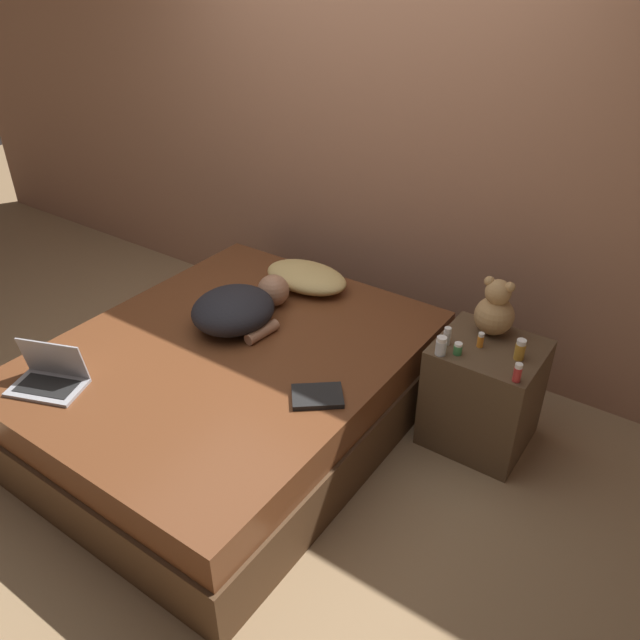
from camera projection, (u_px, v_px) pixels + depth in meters
The scene contains 15 objects.
ground_plane at pixel (235, 422), 3.43m from camera, with size 12.00×12.00×0.00m, color #937551.
wall_back at pixel (365, 132), 3.65m from camera, with size 8.00×0.06×2.60m.
bed at pixel (232, 387), 3.30m from camera, with size 1.65×2.01×0.49m.
nightstand at pixel (483, 393), 3.18m from camera, with size 0.50×0.47×0.58m.
pillow at pixel (306, 277), 3.69m from camera, with size 0.53×0.33×0.13m.
person_lying at pixel (239, 308), 3.32m from camera, with size 0.46×0.64×0.20m.
laptop at pixel (49, 376), 2.89m from camera, with size 0.38×0.31×0.21m.
teddy_bear at pixel (495, 310), 3.07m from camera, with size 0.20×0.20×0.30m.
bottle_orange at pixel (481, 340), 3.01m from camera, with size 0.03×0.03×0.08m.
bottle_amber at pixel (520, 350), 2.91m from camera, with size 0.05×0.05×0.11m.
bottle_white at pixel (447, 336), 3.02m from camera, with size 0.04×0.04×0.09m.
bottle_green at pixel (458, 349), 2.96m from camera, with size 0.04×0.04×0.06m.
bottle_clear at pixel (441, 346), 2.95m from camera, with size 0.05×0.05×0.10m.
bottle_red at pixel (518, 373), 2.77m from camera, with size 0.04×0.04×0.09m.
book at pixel (317, 396), 2.82m from camera, with size 0.29×0.28×0.02m.
Camera 1 is at (1.88, -1.89, 2.28)m, focal length 35.00 mm.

